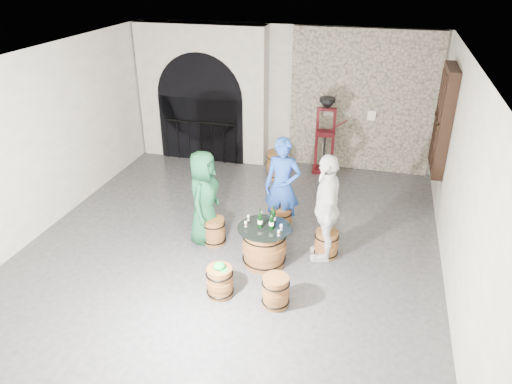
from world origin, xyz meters
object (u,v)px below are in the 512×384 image
(barrel_table, at_px, (264,246))
(corking_press, at_px, (326,130))
(barrel_stool_far, at_px, (281,220))
(person_green, at_px, (204,197))
(barrel_stool_left, at_px, (214,231))
(barrel_stool_right, at_px, (326,244))
(person_white, at_px, (326,208))
(side_barrel, at_px, (277,165))
(barrel_stool_near_right, at_px, (276,291))
(wine_bottle_left, at_px, (260,220))
(person_blue, at_px, (282,186))
(wine_bottle_right, at_px, (273,217))
(wine_bottle_center, at_px, (272,222))
(barrel_stool_near_left, at_px, (220,282))

(barrel_table, height_order, corking_press, corking_press)
(barrel_stool_far, height_order, person_green, person_green)
(barrel_stool_left, bearing_deg, barrel_table, -20.43)
(barrel_table, xyz_separation_m, person_green, (-1.18, 0.44, 0.51))
(barrel_stool_right, xyz_separation_m, corking_press, (-0.53, 3.49, 0.79))
(barrel_table, xyz_separation_m, barrel_stool_left, (-1.00, 0.37, -0.10))
(person_white, distance_m, side_barrel, 3.30)
(barrel_stool_left, relative_size, side_barrel, 0.76)
(barrel_table, bearing_deg, barrel_stool_far, 87.46)
(barrel_stool_far, xyz_separation_m, barrel_stool_near_right, (0.37, -2.05, 0.00))
(wine_bottle_left, bearing_deg, person_blue, 83.90)
(side_barrel, distance_m, corking_press, 1.35)
(barrel_stool_near_right, relative_size, wine_bottle_right, 1.48)
(barrel_stool_left, bearing_deg, barrel_stool_near_right, -43.68)
(barrel_stool_left, distance_m, corking_press, 3.94)
(person_green, bearing_deg, person_white, -90.04)
(person_white, bearing_deg, barrel_stool_left, -96.01)
(wine_bottle_left, bearing_deg, wine_bottle_center, -2.49)
(person_green, bearing_deg, barrel_stool_far, -63.51)
(barrel_stool_near_right, xyz_separation_m, wine_bottle_center, (-0.30, 0.97, 0.57))
(barrel_stool_far, height_order, corking_press, corking_press)
(barrel_stool_near_left, height_order, person_green, person_green)
(barrel_stool_far, height_order, barrel_stool_near_right, same)
(person_blue, height_order, corking_press, person_blue)
(barrel_stool_left, relative_size, wine_bottle_right, 1.48)
(barrel_stool_left, distance_m, person_white, 2.03)
(person_blue, xyz_separation_m, person_white, (0.86, -0.65, 0.03))
(side_barrel, xyz_separation_m, corking_press, (0.97, 0.61, 0.71))
(barrel_stool_near_left, xyz_separation_m, wine_bottle_left, (0.36, 0.97, 0.57))
(barrel_stool_left, height_order, person_green, person_green)
(barrel_stool_far, bearing_deg, barrel_stool_near_left, -103.22)
(barrel_table, bearing_deg, person_white, 26.49)
(barrel_stool_near_right, distance_m, corking_press, 5.01)
(person_blue, height_order, person_white, person_white)
(person_green, bearing_deg, wine_bottle_right, -102.75)
(barrel_stool_near_right, relative_size, wine_bottle_center, 1.48)
(person_blue, distance_m, corking_press, 2.88)
(barrel_stool_near_right, height_order, wine_bottle_left, wine_bottle_left)
(barrel_stool_right, relative_size, corking_press, 0.27)
(barrel_table, xyz_separation_m, corking_press, (0.42, 3.96, 0.69))
(person_white, bearing_deg, wine_bottle_center, -67.95)
(barrel_stool_left, distance_m, barrel_stool_right, 1.96)
(barrel_stool_near_right, relative_size, corking_press, 0.27)
(barrel_stool_near_left, height_order, wine_bottle_left, wine_bottle_left)
(side_barrel, bearing_deg, barrel_table, -80.67)
(corking_press, bearing_deg, person_blue, -102.00)
(barrel_table, distance_m, wine_bottle_right, 0.51)
(wine_bottle_left, height_order, corking_press, corking_press)
(barrel_table, height_order, person_green, person_green)
(barrel_stool_right, bearing_deg, person_green, -179.07)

